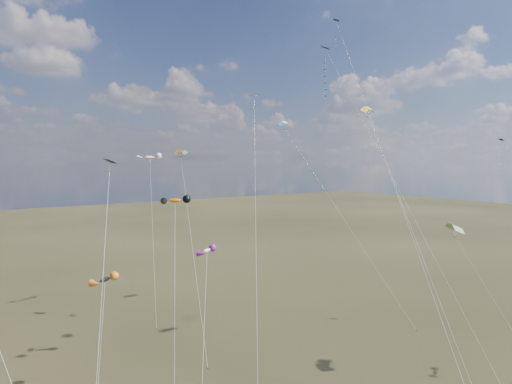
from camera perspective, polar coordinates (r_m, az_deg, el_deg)
diamond_black_high at (r=57.26m, az=9.75°, el=12.75°), size 1.44×25.88×36.66m
diamond_navy_tall at (r=63.51m, az=11.13°, el=15.88°), size 14.32×31.94×42.12m
diamond_black_mid at (r=40.52m, az=-18.27°, el=-4.73°), size 7.19×16.44×22.87m
diamond_navy_right at (r=72.19m, az=29.14°, el=2.55°), size 12.74×17.17×25.58m
diamond_orange_center at (r=44.95m, az=-0.10°, el=1.17°), size 11.55×17.48×30.06m
parafoil_yellow at (r=61.08m, az=13.93°, el=9.96°), size 9.10×21.92×29.91m
parafoil_blue_white at (r=74.36m, az=3.73°, el=8.55°), size 6.62×22.58×29.23m
parafoil_striped at (r=53.94m, az=23.66°, el=-3.87°), size 5.24×9.93×16.40m
parafoil_tricolor at (r=66.51m, az=-9.37°, el=4.86°), size 6.44×18.86×24.41m
novelty_black_orange at (r=47.82m, az=-18.35°, el=-10.38°), size 4.20×6.78×11.54m
novelty_orange_black at (r=53.99m, az=-10.07°, el=-1.10°), size 6.41×11.09×18.57m
novelty_white_purple at (r=43.44m, az=-6.13°, el=-7.38°), size 6.19×8.78×14.66m
novelty_redwhite_stripe at (r=74.03m, az=-13.13°, el=4.21°), size 6.28×13.38×23.62m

